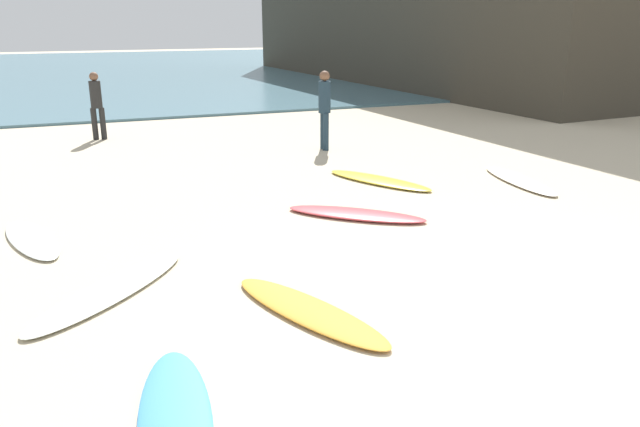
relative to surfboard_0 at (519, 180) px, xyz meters
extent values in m
plane|color=beige|center=(-3.58, -4.72, -0.04)|extent=(120.00, 120.00, 0.00)
cube|color=slate|center=(-3.58, 30.22, 0.00)|extent=(120.00, 40.00, 0.08)
ellipsoid|color=silver|center=(0.00, 0.00, 0.00)|extent=(0.90, 2.37, 0.08)
ellipsoid|color=#4394E0|center=(-7.24, -4.91, 0.00)|extent=(0.85, 2.15, 0.07)
ellipsoid|color=gold|center=(-5.64, -3.57, 0.00)|extent=(1.30, 2.27, 0.08)
ellipsoid|color=#E34A51|center=(-3.76, -0.76, 0.01)|extent=(2.05, 1.88, 0.09)
ellipsoid|color=yellow|center=(-2.45, 0.99, 0.00)|extent=(1.52, 2.31, 0.08)
ellipsoid|color=silver|center=(-7.51, -2.24, 0.00)|extent=(2.16, 2.14, 0.07)
ellipsoid|color=white|center=(-8.38, -0.07, -0.01)|extent=(1.02, 2.04, 0.06)
cylinder|color=black|center=(-6.92, 7.50, 0.36)|extent=(0.14, 0.14, 0.80)
cylinder|color=black|center=(-7.12, 7.53, 0.36)|extent=(0.14, 0.14, 0.80)
cylinder|color=black|center=(-7.02, 7.51, 1.09)|extent=(0.31, 0.31, 0.67)
sphere|color=brown|center=(-7.02, 7.51, 1.53)|extent=(0.22, 0.22, 0.22)
cylinder|color=#1E3342|center=(-2.23, 4.09, 0.39)|extent=(0.14, 0.14, 0.86)
cylinder|color=#1E3342|center=(-2.21, 4.29, 0.39)|extent=(0.14, 0.14, 0.86)
cylinder|color=#1E3342|center=(-2.22, 4.19, 1.18)|extent=(0.31, 0.31, 0.72)
sphere|color=brown|center=(-2.22, 4.19, 1.66)|extent=(0.23, 0.23, 0.23)
camera|label=1|loc=(-7.74, -9.01, 2.91)|focal=34.74mm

